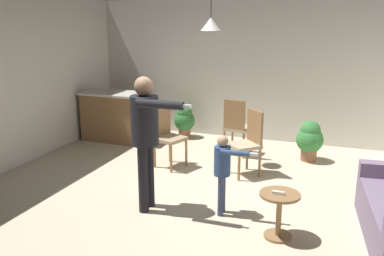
# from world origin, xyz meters

# --- Properties ---
(ground) EXTENTS (7.68, 7.68, 0.00)m
(ground) POSITION_xyz_m (0.00, 0.00, 0.00)
(ground) COLOR beige
(wall_back) EXTENTS (6.40, 0.10, 2.70)m
(wall_back) POSITION_xyz_m (0.00, 3.20, 1.35)
(wall_back) COLOR beige
(wall_back) RESTS_ON ground
(kitchen_counter) EXTENTS (1.26, 0.66, 0.95)m
(kitchen_counter) POSITION_xyz_m (-2.45, 2.13, 0.48)
(kitchen_counter) COLOR olive
(kitchen_counter) RESTS_ON ground
(side_table_by_couch) EXTENTS (0.44, 0.44, 0.52)m
(side_table_by_couch) POSITION_xyz_m (1.18, -0.60, 0.33)
(side_table_by_couch) COLOR olive
(side_table_by_couch) RESTS_ON ground
(person_adult) EXTENTS (0.83, 0.49, 1.68)m
(person_adult) POSITION_xyz_m (-0.48, -0.45, 1.04)
(person_adult) COLOR black
(person_adult) RESTS_ON ground
(person_child) EXTENTS (0.54, 0.29, 1.00)m
(person_child) POSITION_xyz_m (0.44, -0.26, 0.62)
(person_child) COLOR #384260
(person_child) RESTS_ON ground
(dining_chair_by_counter) EXTENTS (0.59, 0.59, 1.00)m
(dining_chair_by_counter) POSITION_xyz_m (0.42, 1.17, 0.55)
(dining_chair_by_counter) COLOR olive
(dining_chair_by_counter) RESTS_ON ground
(dining_chair_near_wall) EXTENTS (0.48, 0.48, 1.00)m
(dining_chair_near_wall) POSITION_xyz_m (0.02, 2.03, 0.55)
(dining_chair_near_wall) COLOR olive
(dining_chair_near_wall) RESTS_ON ground
(dining_chair_centre_back) EXTENTS (0.54, 0.54, 1.00)m
(dining_chair_centre_back) POSITION_xyz_m (-0.89, 1.09, 0.55)
(dining_chair_centre_back) COLOR olive
(dining_chair_centre_back) RESTS_ON ground
(potted_plant_corner) EXTENTS (0.42, 0.42, 0.64)m
(potted_plant_corner) POSITION_xyz_m (-1.25, 2.79, 0.35)
(potted_plant_corner) COLOR brown
(potted_plant_corner) RESTS_ON ground
(potted_plant_by_wall) EXTENTS (0.45, 0.45, 0.69)m
(potted_plant_by_wall) POSITION_xyz_m (1.25, 2.17, 0.38)
(potted_plant_by_wall) COLOR brown
(potted_plant_by_wall) RESTS_ON ground
(spare_remote_on_table) EXTENTS (0.13, 0.04, 0.04)m
(spare_remote_on_table) POSITION_xyz_m (1.16, -0.64, 0.54)
(spare_remote_on_table) COLOR white
(spare_remote_on_table) RESTS_ON side_table_by_couch
(ceiling_light_pendant) EXTENTS (0.32, 0.32, 0.55)m
(ceiling_light_pendant) POSITION_xyz_m (-0.30, 1.50, 2.25)
(ceiling_light_pendant) COLOR silver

